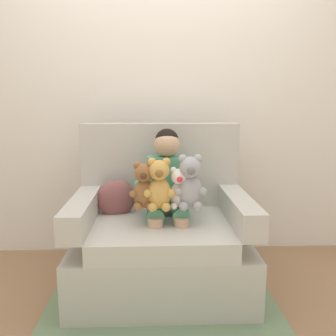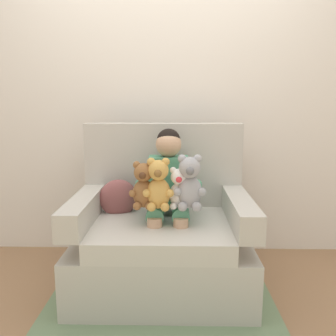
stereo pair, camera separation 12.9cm
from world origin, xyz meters
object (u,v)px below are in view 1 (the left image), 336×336
(plush_grey, at_px, (190,184))
(throw_pillow, at_px, (116,199))
(armchair, at_px, (161,238))
(plush_white, at_px, (179,189))
(seated_child, at_px, (167,186))
(plush_honey, at_px, (159,186))
(plush_brown, at_px, (144,187))

(plush_grey, distance_m, throw_pillow, 0.57)
(armchair, height_order, plush_white, armchair)
(seated_child, xyz_separation_m, throw_pillow, (-0.35, 0.10, -0.11))
(seated_child, xyz_separation_m, plush_honey, (-0.06, -0.19, 0.04))
(throw_pillow, bearing_deg, armchair, -19.92)
(seated_child, xyz_separation_m, plush_grey, (0.13, -0.17, 0.05))
(armchair, height_order, throw_pillow, armchair)
(seated_child, bearing_deg, armchair, -154.45)
(armchair, height_order, seated_child, armchair)
(plush_grey, relative_size, plush_white, 1.32)
(plush_white, bearing_deg, seated_child, 117.35)
(armchair, bearing_deg, plush_brown, -125.45)
(plush_grey, xyz_separation_m, plush_brown, (-0.28, 0.01, -0.02))
(armchair, xyz_separation_m, plush_honey, (-0.01, -0.17, 0.40))
(plush_white, xyz_separation_m, plush_brown, (-0.22, -0.01, 0.02))
(armchair, xyz_separation_m, seated_child, (0.04, 0.02, 0.35))
(plush_honey, xyz_separation_m, plush_brown, (-0.09, 0.02, -0.01))
(plush_brown, relative_size, throw_pillow, 1.12)
(armchair, distance_m, plush_grey, 0.47)
(seated_child, distance_m, plush_honey, 0.20)
(plush_brown, distance_m, throw_pillow, 0.36)
(plush_white, bearing_deg, armchair, 131.99)
(armchair, bearing_deg, plush_honey, -94.65)
(plush_grey, bearing_deg, plush_honey, -172.42)
(armchair, bearing_deg, throw_pillow, 160.08)
(plush_grey, distance_m, plush_white, 0.08)
(plush_grey, relative_size, plush_brown, 1.15)
(seated_child, distance_m, throw_pillow, 0.38)
(plush_brown, bearing_deg, throw_pillow, 113.06)
(armchair, relative_size, plush_grey, 3.36)
(plush_honey, height_order, throw_pillow, plush_honey)
(plush_white, height_order, throw_pillow, plush_white)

